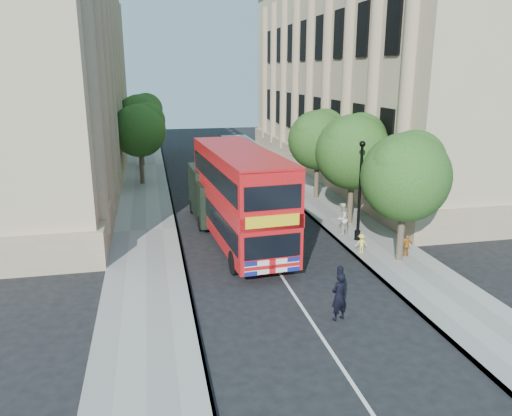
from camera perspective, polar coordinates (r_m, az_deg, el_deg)
ground at (r=19.73m, az=4.83°, el=-10.56°), size 120.00×120.00×0.00m
pavement_right at (r=30.34m, az=9.80°, el=-1.17°), size 3.50×80.00×0.12m
pavement_left at (r=28.26m, az=-12.45°, el=-2.56°), size 3.50×80.00×0.12m
building_right at (r=45.15m, az=13.43°, el=15.55°), size 12.00×38.00×18.00m
building_left at (r=41.80m, az=-24.68°, el=14.64°), size 12.00×38.00×18.00m
tree_right_near at (r=23.27m, az=16.80°, el=3.94°), size 4.00×4.00×6.08m
tree_right_mid at (r=28.55m, az=11.09°, el=6.75°), size 4.20×4.20×6.37m
tree_right_far at (r=34.11m, az=7.14°, el=8.09°), size 4.00×4.00×6.15m
tree_left_far at (r=39.19m, az=-13.15°, el=8.95°), size 4.00×4.00×6.30m
tree_left_back at (r=47.12m, az=-13.07°, el=10.32°), size 4.20×4.20×6.65m
lamp_post at (r=25.86m, az=11.75°, el=1.44°), size 0.32×0.32×5.16m
double_decker_bus at (r=24.91m, az=-1.85°, el=1.55°), size 3.53×10.54×4.79m
box_van at (r=29.35m, az=-4.96°, el=1.38°), size 2.42×5.50×3.10m
police_constable at (r=18.19m, az=9.47°, el=-9.93°), size 0.76×0.62×1.80m
woman_pedestrian at (r=26.96m, az=9.78°, el=-1.22°), size 1.07×1.05×1.75m
child_a at (r=24.65m, az=16.85°, el=-4.15°), size 0.62×0.28×1.04m
child_b at (r=24.55m, az=11.94°, el=-3.99°), size 0.64×0.39×0.96m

